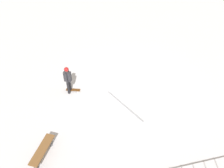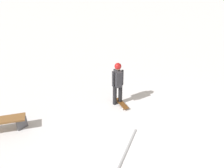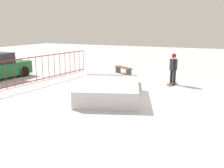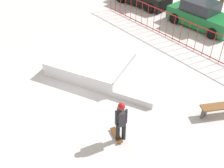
% 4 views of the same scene
% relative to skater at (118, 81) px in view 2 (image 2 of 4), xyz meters
% --- Properties ---
extents(ground_plane, '(60.00, 60.00, 0.00)m').
position_rel_skater_xyz_m(ground_plane, '(-3.41, 0.55, -1.01)').
color(ground_plane, silver).
extents(skater, '(0.44, 0.39, 1.73)m').
position_rel_skater_xyz_m(skater, '(0.00, 0.00, 0.00)').
color(skater, black).
rests_on(skater, ground).
extents(skateboard, '(0.82, 0.49, 0.09)m').
position_rel_skater_xyz_m(skateboard, '(-0.19, -0.02, -0.93)').
color(skateboard, '#593314').
rests_on(skateboard, ground).
extents(park_bench, '(1.22, 1.55, 0.48)m').
position_rel_skater_xyz_m(park_bench, '(1.81, 3.73, -0.65)').
color(park_bench, brown).
rests_on(park_bench, ground).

